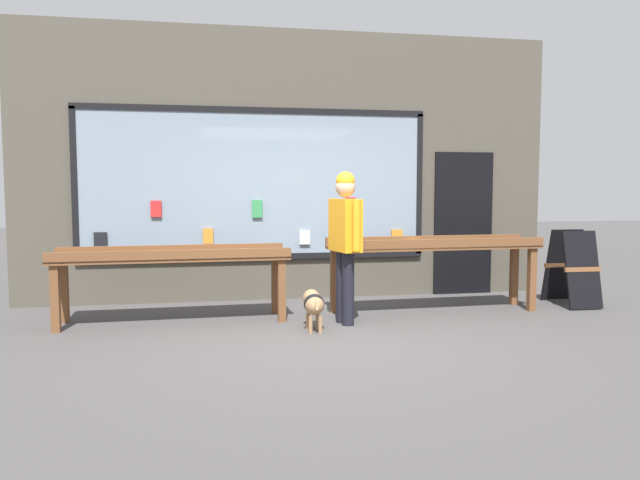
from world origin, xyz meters
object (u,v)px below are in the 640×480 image
Objects in this scene: sandwich_board_sign at (572,267)px; display_table_left at (173,262)px; person_browsing at (345,234)px; small_dog at (314,304)px; display_table_right at (434,252)px.

display_table_left is at bearing -177.23° from sandwich_board_sign.
person_browsing is at bearing -13.62° from display_table_left.
small_dog is (1.54, -0.75, -0.42)m from display_table_left.
sandwich_board_sign reaches higher than small_dog.
display_table_right is 1.54× the size of person_browsing.
display_table_left is 1.76m from small_dog.
small_dog is (-0.42, -0.27, -0.75)m from person_browsing.
display_table_left reaches higher than small_dog.
small_dog is at bearing -165.44° from sandwich_board_sign.
display_table_right is (3.23, 0.01, 0.05)m from display_table_left.
display_table_right is at bearing -80.69° from person_browsing.
display_table_left is 1.00× the size of display_table_right.
person_browsing reaches higher than display_table_right.
person_browsing is 3.17× the size of small_dog.
sandwich_board_sign is (5.23, 0.08, -0.20)m from display_table_left.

